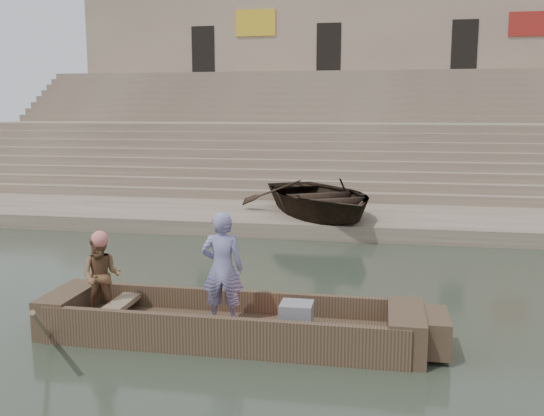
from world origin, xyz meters
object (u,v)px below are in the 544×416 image
(main_rowboat, at_px, (229,332))
(television, at_px, (296,316))
(beached_rowboat, at_px, (319,197))
(standing_man, at_px, (222,269))
(rowing_man, at_px, (102,276))

(main_rowboat, height_order, television, television)
(television, xyz_separation_m, beached_rowboat, (-0.57, 8.49, 0.50))
(standing_man, bearing_deg, television, 171.44)
(standing_man, height_order, beached_rowboat, standing_man)
(television, height_order, beached_rowboat, beached_rowboat)
(beached_rowboat, bearing_deg, main_rowboat, -122.39)
(rowing_man, xyz_separation_m, television, (3.00, -0.04, -0.43))
(rowing_man, height_order, television, rowing_man)
(standing_man, xyz_separation_m, television, (1.09, -0.03, -0.64))
(rowing_man, bearing_deg, television, -10.20)
(standing_man, bearing_deg, main_rowboat, 153.40)
(main_rowboat, relative_size, television, 10.87)
(main_rowboat, bearing_deg, beached_rowboat, 87.12)
(beached_rowboat, bearing_deg, standing_man, -123.04)
(rowing_man, bearing_deg, main_rowboat, -10.54)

